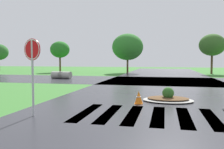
{
  "coord_description": "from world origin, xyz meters",
  "views": [
    {
      "loc": [
        0.22,
        -3.69,
        2.01
      ],
      "look_at": [
        -3.18,
        11.56,
        1.03
      ],
      "focal_mm": 38.26,
      "sensor_mm": 36.0,
      "label": 1
    }
  ],
  "objects": [
    {
      "name": "stop_sign",
      "position": [
        -4.33,
        3.87,
        2.04
      ],
      "size": [
        0.74,
        0.24,
        2.74
      ],
      "rotation": [
        0.0,
        0.0,
        -0.27
      ],
      "color": "#B2B5BA",
      "rests_on": "ground"
    },
    {
      "name": "crosswalk_stripes",
      "position": [
        0.0,
        4.89,
        0.0
      ],
      "size": [
        5.85,
        3.25,
        0.01
      ],
      "color": "white",
      "rests_on": "ground"
    },
    {
      "name": "asphalt_cross_road",
      "position": [
        0.0,
        19.37,
        0.0
      ],
      "size": [
        90.0,
        9.65,
        0.01
      ],
      "primitive_type": "cube",
      "color": "#2B2B30",
      "rests_on": "ground"
    },
    {
      "name": "asphalt_roadway",
      "position": [
        0.0,
        10.0,
        0.0
      ],
      "size": [
        10.73,
        80.0,
        0.01
      ],
      "primitive_type": "cube",
      "color": "#2B2B30",
      "rests_on": "ground"
    },
    {
      "name": "median_island",
      "position": [
        0.38,
        8.04,
        0.15
      ],
      "size": [
        2.41,
        1.82,
        0.68
      ],
      "color": "#9E9B93",
      "rests_on": "ground"
    },
    {
      "name": "background_treeline",
      "position": [
        -1.2,
        31.6,
        3.87
      ],
      "size": [
        48.66,
        5.51,
        5.94
      ],
      "color": "#4C3823",
      "rests_on": "ground"
    },
    {
      "name": "traffic_cone",
      "position": [
        -0.93,
        7.07,
        0.28
      ],
      "size": [
        0.38,
        0.38,
        0.59
      ],
      "color": "orange",
      "rests_on": "ground"
    },
    {
      "name": "drainage_pipe_stack",
      "position": [
        -10.48,
        19.69,
        0.38
      ],
      "size": [
        2.28,
        1.05,
        0.75
      ],
      "color": "#9E9B93",
      "rests_on": "ground"
    }
  ]
}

